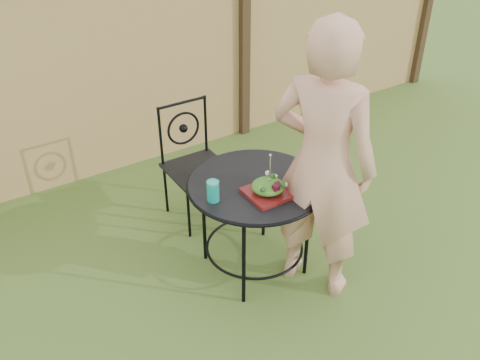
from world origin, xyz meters
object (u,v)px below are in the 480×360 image
at_px(patio_chair, 194,160).
at_px(salad_plate, 268,193).
at_px(diner, 322,165).
at_px(patio_table, 255,200).

xyz_separation_m(patio_chair, salad_plate, (0.02, -0.97, 0.23)).
relative_size(patio_chair, salad_plate, 3.52).
bearing_deg(diner, patio_table, 10.01).
relative_size(patio_chair, diner, 0.50).
relative_size(patio_table, diner, 0.49).
xyz_separation_m(patio_table, salad_plate, (-0.01, -0.16, 0.15)).
height_order(patio_chair, diner, diner).
distance_m(patio_chair, salad_plate, 1.00).
height_order(patio_table, salad_plate, salad_plate).
xyz_separation_m(diner, salad_plate, (-0.28, 0.18, -0.21)).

